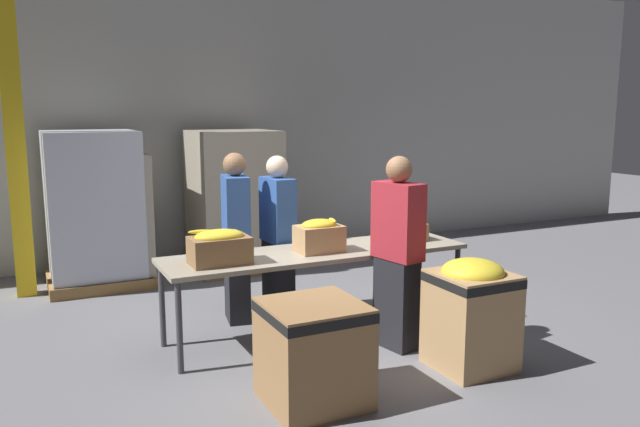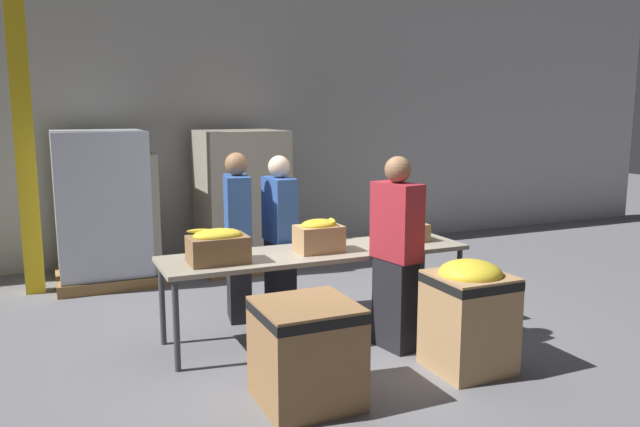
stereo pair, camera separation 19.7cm
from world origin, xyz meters
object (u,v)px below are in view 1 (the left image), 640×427
object	(u,v)px
banana_box_1	(320,235)
volunteer_2	(236,238)
pallet_stack_0	(234,201)
pallet_stack_1	(94,210)
banana_box_0	(220,246)
donation_bin_0	(313,349)
support_pillar	(13,112)
pallet_stack_2	(101,220)
donation_bin_1	(471,310)
volunteer_1	(397,254)
banana_box_2	(404,230)
sorting_table	(317,256)
volunteer_0	(278,238)

from	to	relation	value
banana_box_1	volunteer_2	distance (m)	0.92
pallet_stack_0	pallet_stack_1	distance (m)	1.71
banana_box_0	pallet_stack_0	bearing A→B (deg)	69.57
banana_box_0	donation_bin_0	bearing A→B (deg)	-74.11
support_pillar	pallet_stack_2	distance (m)	1.51
donation_bin_1	pallet_stack_0	xyz separation A→B (m)	(-0.67, 3.88, 0.41)
volunteer_2	donation_bin_1	world-z (taller)	volunteer_2
donation_bin_1	volunteer_2	bearing A→B (deg)	124.47
banana_box_1	volunteer_1	world-z (taller)	volunteer_1
volunteer_1	donation_bin_1	xyz separation A→B (m)	(0.29, -0.62, -0.35)
banana_box_2	pallet_stack_2	distance (m)	3.62
banana_box_2	donation_bin_0	xyz separation A→B (m)	(-1.55, -1.23, -0.50)
banana_box_1	pallet_stack_0	size ratio (longest dim) A/B	0.23
banana_box_0	donation_bin_0	world-z (taller)	banana_box_0
volunteer_1	pallet_stack_0	bearing A→B (deg)	-4.33
banana_box_1	banana_box_0	bearing A→B (deg)	-177.62
sorting_table	support_pillar	distance (m)	3.68
pallet_stack_1	donation_bin_1	bearing A→B (deg)	-58.15
volunteer_1	volunteer_2	world-z (taller)	volunteer_1
sorting_table	donation_bin_1	xyz separation A→B (m)	(0.77, -1.20, -0.26)
volunteer_1	donation_bin_1	world-z (taller)	volunteer_1
volunteer_1	donation_bin_1	size ratio (longest dim) A/B	1.87
banana_box_0	pallet_stack_2	size ratio (longest dim) A/B	0.32
banana_box_0	volunteer_0	distance (m)	1.08
sorting_table	pallet_stack_1	distance (m)	3.08
banana_box_1	volunteer_0	world-z (taller)	volunteer_0
banana_box_0	pallet_stack_2	bearing A→B (deg)	102.47
pallet_stack_1	volunteer_2	bearing A→B (deg)	-60.86
donation_bin_0	pallet_stack_1	bearing A→B (deg)	104.64
banana_box_0	pallet_stack_1	size ratio (longest dim) A/B	0.27
banana_box_2	donation_bin_0	world-z (taller)	banana_box_2
donation_bin_0	pallet_stack_2	distance (m)	3.99
volunteer_1	support_pillar	bearing A→B (deg)	31.78
banana_box_0	pallet_stack_2	distance (m)	2.82
banana_box_2	volunteer_1	distance (m)	0.77
pallet_stack_2	banana_box_1	bearing A→B (deg)	-60.47
pallet_stack_0	banana_box_0	bearing A→B (deg)	-110.43
support_pillar	pallet_stack_1	distance (m)	1.35
sorting_table	donation_bin_1	size ratio (longest dim) A/B	3.15
banana_box_0	support_pillar	world-z (taller)	support_pillar
banana_box_0	volunteer_0	size ratio (longest dim) A/B	0.30
pallet_stack_1	pallet_stack_2	size ratio (longest dim) A/B	1.17
volunteer_1	pallet_stack_2	world-z (taller)	volunteer_1
banana_box_0	banana_box_1	size ratio (longest dim) A/B	1.20
pallet_stack_0	volunteer_0	bearing A→B (deg)	-96.31
volunteer_0	volunteer_2	world-z (taller)	volunteer_2
banana_box_2	donation_bin_1	distance (m)	1.31
banana_box_1	donation_bin_0	world-z (taller)	banana_box_1
banana_box_0	volunteer_2	bearing A→B (deg)	62.85
banana_box_2	pallet_stack_0	bearing A→B (deg)	107.60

